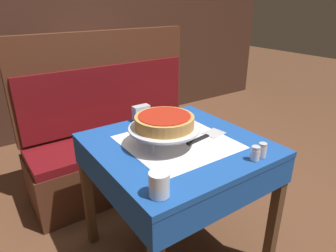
{
  "coord_description": "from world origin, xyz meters",
  "views": [
    {
      "loc": [
        -0.82,
        -1.09,
        1.4
      ],
      "look_at": [
        -0.07,
        -0.02,
        0.84
      ],
      "focal_mm": 32.0,
      "sensor_mm": 36.0,
      "label": 1
    }
  ],
  "objects_px": {
    "condiment_caddy": "(108,69)",
    "deep_dish_pizza": "(164,121)",
    "booth_bench": "(119,144)",
    "pepper_shaker": "(262,150)",
    "pizza_server": "(206,136)",
    "pizza_pan_stand": "(164,129)",
    "napkin_holder": "(141,113)",
    "water_glass_near": "(159,184)",
    "dining_table_front": "(177,160)",
    "dining_table_rear": "(102,82)",
    "salt_shaker": "(255,153)"
  },
  "relations": [
    {
      "from": "condiment_caddy",
      "to": "deep_dish_pizza",
      "type": "bearing_deg",
      "value": -104.9
    },
    {
      "from": "booth_bench",
      "to": "pepper_shaker",
      "type": "bearing_deg",
      "value": -82.62
    },
    {
      "from": "deep_dish_pizza",
      "to": "pizza_server",
      "type": "xyz_separation_m",
      "value": [
        0.23,
        -0.05,
        -0.12
      ]
    },
    {
      "from": "pizza_pan_stand",
      "to": "napkin_holder",
      "type": "xyz_separation_m",
      "value": [
        0.07,
        0.35,
        -0.04
      ]
    },
    {
      "from": "booth_bench",
      "to": "condiment_caddy",
      "type": "distance_m",
      "value": 0.92
    },
    {
      "from": "water_glass_near",
      "to": "condiment_caddy",
      "type": "distance_m",
      "value": 2.07
    },
    {
      "from": "booth_bench",
      "to": "dining_table_front",
      "type": "bearing_deg",
      "value": -94.46
    },
    {
      "from": "deep_dish_pizza",
      "to": "pizza_server",
      "type": "relative_size",
      "value": 1.1
    },
    {
      "from": "dining_table_front",
      "to": "pizza_pan_stand",
      "type": "xyz_separation_m",
      "value": [
        -0.07,
        0.01,
        0.19
      ]
    },
    {
      "from": "pizza_pan_stand",
      "to": "pizza_server",
      "type": "xyz_separation_m",
      "value": [
        0.23,
        -0.05,
        -0.08
      ]
    },
    {
      "from": "pepper_shaker",
      "to": "napkin_holder",
      "type": "relative_size",
      "value": 0.69
    },
    {
      "from": "dining_table_rear",
      "to": "pizza_server",
      "type": "distance_m",
      "value": 1.75
    },
    {
      "from": "pizza_pan_stand",
      "to": "water_glass_near",
      "type": "xyz_separation_m",
      "value": [
        -0.25,
        -0.33,
        -0.04
      ]
    },
    {
      "from": "dining_table_rear",
      "to": "pepper_shaker",
      "type": "bearing_deg",
      "value": -92.66
    },
    {
      "from": "pepper_shaker",
      "to": "pizza_pan_stand",
      "type": "bearing_deg",
      "value": 129.96
    },
    {
      "from": "pepper_shaker",
      "to": "dining_table_front",
      "type": "bearing_deg",
      "value": 122.85
    },
    {
      "from": "pizza_server",
      "to": "pizza_pan_stand",
      "type": "bearing_deg",
      "value": 168.36
    },
    {
      "from": "booth_bench",
      "to": "water_glass_near",
      "type": "relative_size",
      "value": 14.31
    },
    {
      "from": "dining_table_rear",
      "to": "water_glass_near",
      "type": "height_order",
      "value": "water_glass_near"
    },
    {
      "from": "booth_bench",
      "to": "deep_dish_pizza",
      "type": "distance_m",
      "value": 1.01
    },
    {
      "from": "dining_table_front",
      "to": "pizza_pan_stand",
      "type": "height_order",
      "value": "pizza_pan_stand"
    },
    {
      "from": "dining_table_front",
      "to": "dining_table_rear",
      "type": "relative_size",
      "value": 1.11
    },
    {
      "from": "pizza_pan_stand",
      "to": "water_glass_near",
      "type": "distance_m",
      "value": 0.41
    },
    {
      "from": "booth_bench",
      "to": "napkin_holder",
      "type": "xyz_separation_m",
      "value": [
        -0.07,
        -0.5,
        0.43
      ]
    },
    {
      "from": "dining_table_front",
      "to": "condiment_caddy",
      "type": "distance_m",
      "value": 1.68
    },
    {
      "from": "booth_bench",
      "to": "pizza_server",
      "type": "relative_size",
      "value": 5.26
    },
    {
      "from": "pizza_pan_stand",
      "to": "pepper_shaker",
      "type": "distance_m",
      "value": 0.47
    },
    {
      "from": "dining_table_front",
      "to": "salt_shaker",
      "type": "xyz_separation_m",
      "value": [
        0.18,
        -0.35,
        0.14
      ]
    },
    {
      "from": "pizza_pan_stand",
      "to": "condiment_caddy",
      "type": "xyz_separation_m",
      "value": [
        0.43,
        1.62,
        -0.05
      ]
    },
    {
      "from": "water_glass_near",
      "to": "napkin_holder",
      "type": "xyz_separation_m",
      "value": [
        0.32,
        0.69,
        -0.0
      ]
    },
    {
      "from": "pizza_pan_stand",
      "to": "salt_shaker",
      "type": "relative_size",
      "value": 5.22
    },
    {
      "from": "dining_table_front",
      "to": "pizza_pan_stand",
      "type": "bearing_deg",
      "value": 173.6
    },
    {
      "from": "napkin_holder",
      "to": "pizza_server",
      "type": "bearing_deg",
      "value": -67.89
    },
    {
      "from": "water_glass_near",
      "to": "pepper_shaker",
      "type": "bearing_deg",
      "value": -2.63
    },
    {
      "from": "pizza_server",
      "to": "water_glass_near",
      "type": "xyz_separation_m",
      "value": [
        -0.48,
        -0.28,
        0.04
      ]
    },
    {
      "from": "pizza_pan_stand",
      "to": "salt_shaker",
      "type": "bearing_deg",
      "value": -54.93
    },
    {
      "from": "dining_table_rear",
      "to": "salt_shaker",
      "type": "height_order",
      "value": "salt_shaker"
    },
    {
      "from": "water_glass_near",
      "to": "napkin_holder",
      "type": "distance_m",
      "value": 0.75
    },
    {
      "from": "salt_shaker",
      "to": "napkin_holder",
      "type": "relative_size",
      "value": 0.67
    },
    {
      "from": "deep_dish_pizza",
      "to": "water_glass_near",
      "type": "height_order",
      "value": "deep_dish_pizza"
    },
    {
      "from": "booth_bench",
      "to": "water_glass_near",
      "type": "distance_m",
      "value": 1.32
    },
    {
      "from": "pizza_server",
      "to": "condiment_caddy",
      "type": "height_order",
      "value": "condiment_caddy"
    },
    {
      "from": "pizza_pan_stand",
      "to": "deep_dish_pizza",
      "type": "relative_size",
      "value": 1.22
    },
    {
      "from": "pizza_pan_stand",
      "to": "condiment_caddy",
      "type": "distance_m",
      "value": 1.68
    },
    {
      "from": "pizza_pan_stand",
      "to": "napkin_holder",
      "type": "bearing_deg",
      "value": 78.98
    },
    {
      "from": "dining_table_rear",
      "to": "pepper_shaker",
      "type": "xyz_separation_m",
      "value": [
        -0.1,
        -2.05,
        0.13
      ]
    },
    {
      "from": "pizza_server",
      "to": "condiment_caddy",
      "type": "xyz_separation_m",
      "value": [
        0.2,
        1.67,
        0.03
      ]
    },
    {
      "from": "dining_table_rear",
      "to": "booth_bench",
      "type": "relative_size",
      "value": 0.53
    },
    {
      "from": "dining_table_rear",
      "to": "water_glass_near",
      "type": "bearing_deg",
      "value": -107.54
    },
    {
      "from": "pizza_server",
      "to": "water_glass_near",
      "type": "height_order",
      "value": "water_glass_near"
    }
  ]
}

